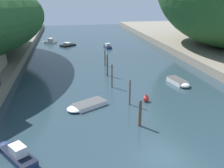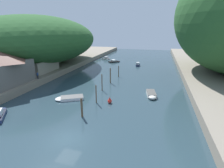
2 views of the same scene
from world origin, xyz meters
The scene contains 18 objects.
water_surface centered at (0.00, 30.00, 0.00)m, with size 130.00×130.00×0.00m, color #283D47.
left_bank centered at (-26.69, 30.00, 0.75)m, with size 22.00×120.00×1.49m.
hillside_left centered at (-27.79, 32.78, 8.93)m, with size 33.32×46.64×14.87m.
boathouse_shed centered at (-20.50, 23.15, 3.69)m, with size 6.23×9.89×4.26m.
boat_cabin_cruiser centered at (-11.96, 54.16, 0.40)m, with size 4.16×3.64×1.33m.
boat_white_cruiser centered at (-6.79, 49.11, 0.29)m, with size 4.83×4.52×0.96m.
boat_navy_launch centered at (8.82, 16.31, 0.36)m, with size 2.32×4.63×0.72m.
boat_red_skiff centered at (-5.69, 10.89, 0.25)m, with size 5.37×4.20×0.50m.
boat_far_right_bank centered at (-12.21, 2.33, 0.41)m, with size 4.07×4.92×1.36m.
boat_near_quay centered at (2.68, 44.80, 0.36)m, with size 1.76×3.85×1.21m.
mooring_post_nearest centered at (-0.54, 5.48, 1.47)m, with size 0.31×0.31×2.92m.
mooring_post_second centered at (-0.27, 10.75, 1.65)m, with size 0.20×0.20×3.28m.
mooring_post_middle centered at (-1.30, 17.07, 1.77)m, with size 0.21×0.21×3.52m.
mooring_post_fourth centered at (-1.04, 22.54, 1.84)m, with size 0.28×0.28×3.67m.
mooring_post_farthest centered at (-0.48, 28.63, 1.50)m, with size 0.21×0.21×2.98m.
channel_buoy_near centered at (2.01, 11.24, 0.43)m, with size 0.74×0.74×1.11m.
person_on_quay centered at (-18.16, 12.25, 2.47)m, with size 0.33×0.43×1.69m.
person_by_boathouse centered at (-16.36, 16.66, 2.47)m, with size 0.29×0.42×1.69m.
Camera 2 is at (9.68, -15.55, 12.35)m, focal length 28.00 mm.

